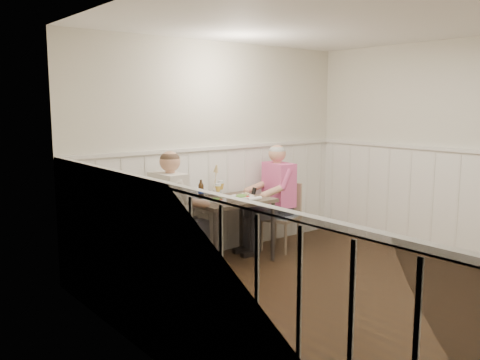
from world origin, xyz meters
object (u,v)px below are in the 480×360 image
at_px(man_in_pink, 276,205).
at_px(diner_cream, 172,223).
at_px(chair_left, 178,234).
at_px(grass_vase, 214,181).
at_px(beer_bottle, 201,190).
at_px(chair_right, 282,213).
at_px(dining_table, 229,207).

bearing_deg(man_in_pink, diner_cream, -179.51).
relative_size(chair_left, grass_vase, 2.13).
bearing_deg(chair_left, diner_cream, 118.65).
relative_size(diner_cream, beer_bottle, 6.04).
bearing_deg(man_in_pink, beer_bottle, 169.61).
distance_m(chair_right, beer_bottle, 1.19).
bearing_deg(dining_table, chair_right, -1.05).
bearing_deg(diner_cream, beer_bottle, 21.08).
height_order(dining_table, chair_left, chair_left).
distance_m(dining_table, grass_vase, 0.39).
relative_size(chair_right, beer_bottle, 3.72).
bearing_deg(grass_vase, dining_table, -85.60).
bearing_deg(chair_right, man_in_pink, 155.04).
xyz_separation_m(chair_left, diner_cream, (-0.03, 0.06, 0.12)).
distance_m(chair_right, diner_cream, 1.63).
bearing_deg(chair_left, chair_right, 1.32).
bearing_deg(chair_right, diner_cream, 179.13).
bearing_deg(dining_table, grass_vase, 94.40).
relative_size(man_in_pink, grass_vase, 3.42).
bearing_deg(man_in_pink, grass_vase, 162.71).
relative_size(dining_table, beer_bottle, 4.11).
distance_m(dining_table, diner_cream, 0.78).
relative_size(chair_right, chair_left, 1.00).
distance_m(dining_table, chair_right, 0.87).
bearing_deg(grass_vase, man_in_pink, -17.29).
bearing_deg(chair_left, beer_bottle, 28.26).
relative_size(chair_left, diner_cream, 0.62).
xyz_separation_m(chair_right, diner_cream, (-1.62, 0.02, 0.12)).
bearing_deg(man_in_pink, chair_right, -24.96).
distance_m(diner_cream, grass_vase, 0.87).
height_order(chair_left, grass_vase, grass_vase).
height_order(chair_right, diner_cream, diner_cream).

